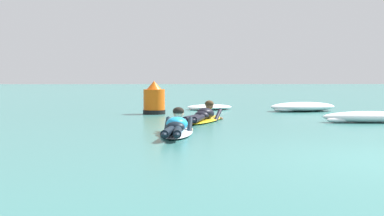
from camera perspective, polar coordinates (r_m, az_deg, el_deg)
name	(u,v)px	position (r m, az deg, el deg)	size (l,w,h in m)	color
ground_plane	(279,112)	(17.34, 8.91, -0.37)	(120.00, 120.00, 0.00)	#387A75
surfer_near	(176,128)	(10.27, -1.60, -2.04)	(0.74, 2.49, 0.54)	silver
surfer_far	(204,116)	(13.25, 1.23, -0.85)	(1.22, 2.56, 0.54)	yellow
whitewater_front	(209,107)	(18.17, 1.79, 0.08)	(1.75, 1.47, 0.17)	white
whitewater_back	(303,107)	(17.63, 11.21, 0.10)	(2.36, 1.70, 0.28)	white
whitewater_far_band	(370,117)	(13.72, 17.72, -0.91)	(2.25, 0.75, 0.27)	white
channel_marker_buoy	(154,101)	(16.04, -3.88, 0.71)	(0.64, 0.64, 0.95)	#EA5B0F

